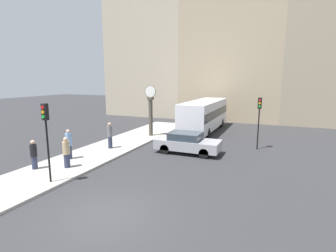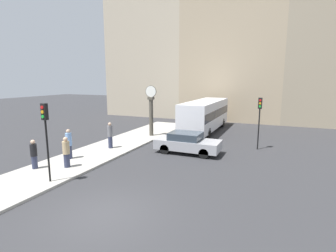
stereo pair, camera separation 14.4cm
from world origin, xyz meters
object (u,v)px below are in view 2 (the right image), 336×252
at_px(sedan_car, 187,143).
at_px(pedestrian_blue_stripe, 69,144).
at_px(pedestrian_black_jacket, 34,154).
at_px(traffic_light_near, 46,126).
at_px(traffic_light_far, 260,113).
at_px(pedestrian_grey_jacket, 110,135).
at_px(street_clock, 151,111).
at_px(bus_distant, 205,114).
at_px(pedestrian_tan_coat, 66,152).

relative_size(sedan_car, pedestrian_blue_stripe, 2.36).
bearing_deg(pedestrian_black_jacket, traffic_light_near, -24.93).
height_order(traffic_light_near, pedestrian_blue_stripe, traffic_light_near).
bearing_deg(traffic_light_far, pedestrian_grey_jacket, -156.12).
height_order(traffic_light_far, street_clock, street_clock).
height_order(bus_distant, pedestrian_blue_stripe, bus_distant).
xyz_separation_m(sedan_car, traffic_light_near, (-4.27, -7.63, 2.08)).
height_order(street_clock, pedestrian_grey_jacket, street_clock).
bearing_deg(traffic_light_near, pedestrian_blue_stripe, 119.63).
relative_size(sedan_car, bus_distant, 0.46).
bearing_deg(pedestrian_grey_jacket, traffic_light_far, 23.88).
distance_m(traffic_light_near, pedestrian_black_jacket, 3.08).
xyz_separation_m(traffic_light_near, pedestrian_grey_jacket, (-0.99, 6.26, -1.75)).
bearing_deg(bus_distant, traffic_light_far, -43.67).
bearing_deg(pedestrian_grey_jacket, pedestrian_tan_coat, -87.16).
bearing_deg(pedestrian_blue_stripe, pedestrian_tan_coat, -51.12).
bearing_deg(pedestrian_blue_stripe, bus_distant, 67.22).
distance_m(traffic_light_far, pedestrian_tan_coat, 12.79).
distance_m(bus_distant, pedestrian_grey_jacket, 10.20).
relative_size(sedan_car, pedestrian_tan_coat, 2.53).
xyz_separation_m(pedestrian_blue_stripe, pedestrian_black_jacket, (-0.40, -2.16, -0.12)).
xyz_separation_m(street_clock, pedestrian_tan_coat, (-0.53, -9.26, -1.23)).
relative_size(traffic_light_near, pedestrian_grey_jacket, 2.03).
relative_size(traffic_light_far, pedestrian_black_jacket, 2.29).
bearing_deg(street_clock, sedan_car, -38.09).
xyz_separation_m(bus_distant, street_clock, (-3.58, -4.30, 0.56)).
height_order(sedan_car, pedestrian_black_jacket, pedestrian_black_jacket).
relative_size(sedan_car, pedestrian_grey_jacket, 2.36).
distance_m(street_clock, pedestrian_tan_coat, 9.36).
xyz_separation_m(bus_distant, traffic_light_far, (5.22, -4.98, 0.98)).
relative_size(pedestrian_tan_coat, pedestrian_blue_stripe, 0.93).
xyz_separation_m(traffic_light_far, pedestrian_blue_stripe, (-10.37, -7.30, -1.59)).
height_order(traffic_light_near, pedestrian_black_jacket, traffic_light_near).
height_order(street_clock, pedestrian_blue_stripe, street_clock).
relative_size(traffic_light_near, pedestrian_tan_coat, 2.18).
bearing_deg(traffic_light_near, street_clock, 91.24).
height_order(street_clock, pedestrian_tan_coat, street_clock).
relative_size(traffic_light_far, pedestrian_tan_coat, 2.15).
bearing_deg(traffic_light_far, pedestrian_blue_stripe, -144.88).
relative_size(bus_distant, traffic_light_far, 2.57).
xyz_separation_m(bus_distant, pedestrian_tan_coat, (-4.12, -13.56, -0.68)).
relative_size(bus_distant, pedestrian_grey_jacket, 5.14).
bearing_deg(street_clock, pedestrian_grey_jacket, -98.68).
distance_m(pedestrian_grey_jacket, pedestrian_black_jacket, 5.37).
bearing_deg(pedestrian_grey_jacket, traffic_light_near, -80.99).
distance_m(bus_distant, street_clock, 5.63).
bearing_deg(traffic_light_near, pedestrian_grey_jacket, 99.01).
height_order(traffic_light_far, pedestrian_black_jacket, traffic_light_far).
height_order(sedan_car, traffic_light_far, traffic_light_far).
relative_size(traffic_light_near, pedestrian_blue_stripe, 2.04).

